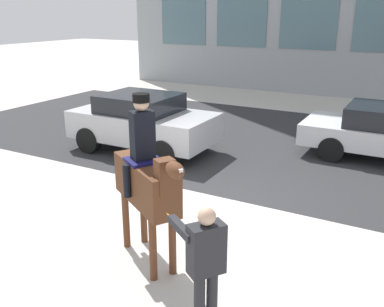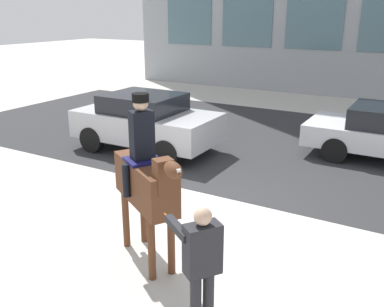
% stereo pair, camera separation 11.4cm
% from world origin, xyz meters
% --- Properties ---
extents(ground_plane, '(80.00, 80.00, 0.00)m').
position_xyz_m(ground_plane, '(0.00, 0.00, 0.00)').
color(ground_plane, beige).
extents(road_surface, '(21.70, 8.50, 0.01)m').
position_xyz_m(road_surface, '(0.00, 4.75, 0.00)').
color(road_surface, '#2D2D30').
rests_on(road_surface, ground_plane).
extents(mounted_horse_lead, '(1.74, 1.24, 2.59)m').
position_xyz_m(mounted_horse_lead, '(0.06, -2.17, 1.34)').
color(mounted_horse_lead, '#59331E').
rests_on(mounted_horse_lead, ground_plane).
extents(pedestrian_bystander, '(0.90, 0.51, 1.71)m').
position_xyz_m(pedestrian_bystander, '(1.58, -3.26, 1.01)').
color(pedestrian_bystander, '#232328').
rests_on(pedestrian_bystander, ground_plane).
extents(street_car_near_lane, '(3.91, 2.00, 1.56)m').
position_xyz_m(street_car_near_lane, '(-3.20, 2.34, 0.82)').
color(street_car_near_lane, '#B7B7BC').
rests_on(street_car_near_lane, ground_plane).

